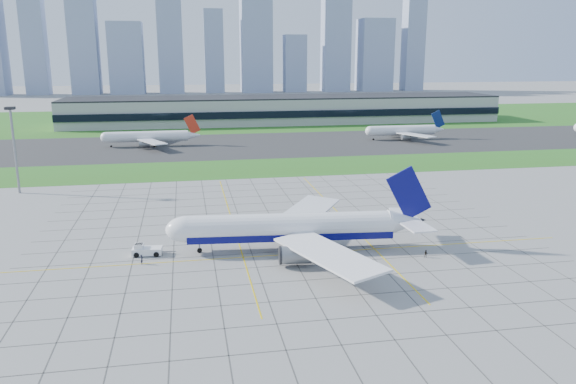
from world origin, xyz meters
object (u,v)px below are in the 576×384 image
airliner (292,228)px  distant_jet_2 (403,130)px  light_mast (13,139)px  distant_jet_1 (149,136)px  crew_far (426,254)px  crew_near (142,259)px  pushback_tug (146,250)px

airliner → distant_jet_2: 169.38m
distant_jet_2 → airliner: bearing=-119.5°
light_mast → distant_jet_1: light_mast is taller
distant_jet_1 → distant_jet_2: size_ratio=1.00×
crew_far → distant_jet_2: (57.63, 156.95, 3.69)m
crew_near → pushback_tug: bearing=5.9°
crew_far → distant_jet_1: distant_jet_1 is taller
crew_far → distant_jet_2: 167.23m
light_mast → crew_far: (96.59, -73.83, -15.39)m
airliner → crew_near: size_ratio=28.97×
airliner → crew_far: size_ratio=35.69×
light_mast → airliner: bearing=-42.3°
light_mast → crew_near: size_ratio=13.11×
pushback_tug → distant_jet_2: (113.79, 145.10, 3.40)m
light_mast → distant_jet_2: 175.58m
distant_jet_2 → crew_far: bearing=-110.2°
distant_jet_1 → airliner: bearing=-75.8°
airliner → distant_jet_2: bearing=65.4°
airliner → distant_jet_2: (83.49, 147.37, -0.34)m
airliner → distant_jet_1: (-37.45, 147.99, -0.34)m
distant_jet_1 → distant_jet_2: same height
distant_jet_1 → light_mast: bearing=-111.7°
pushback_tug → crew_near: size_ratio=4.53×
crew_far → distant_jet_2: bearing=85.6°
light_mast → airliner: (70.73, -64.26, -11.36)m
pushback_tug → crew_near: pushback_tug is taller
light_mast → airliner: size_ratio=0.45×
pushback_tug → crew_far: bearing=-7.0°
light_mast → airliner: 96.23m
pushback_tug → light_mast: bearing=128.0°
light_mast → crew_far: light_mast is taller
airliner → crew_near: (-30.74, -2.87, -3.85)m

